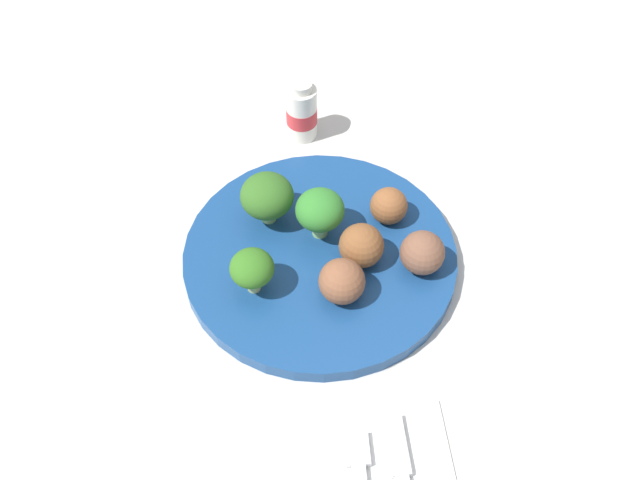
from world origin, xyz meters
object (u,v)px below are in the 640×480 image
broccoli_floret_back_left (267,196)px  broccoli_floret_center (252,269)px  plate (320,257)px  meatball_front_right (361,246)px  broccoli_floret_mid_left (320,211)px  yogurt_bottle (302,112)px  meatball_center (389,206)px  meatball_mid_right (422,253)px  meatball_back_left (342,281)px

broccoli_floret_back_left → broccoli_floret_center: size_ratio=1.16×
plate → meatball_front_right: bearing=-115.5°
broccoli_floret_mid_left → yogurt_bottle: size_ratio=0.73×
broccoli_floret_mid_left → meatball_front_right: size_ratio=1.25×
plate → meatball_front_right: 0.05m
plate → broccoli_floret_back_left: size_ratio=4.82×
meatball_front_right → meatball_center: bearing=-41.6°
broccoli_floret_back_left → meatball_mid_right: bearing=-124.9°
broccoli_floret_back_left → meatball_back_left: 0.12m
meatball_back_left → yogurt_bottle: 0.25m
plate → meatball_center: meatball_center is taller
plate → meatball_center: bearing=-70.0°
broccoli_floret_back_left → meatball_front_right: broccoli_floret_back_left is taller
meatball_front_right → meatball_mid_right: same height
broccoli_floret_center → yogurt_bottle: (0.22, -0.09, -0.01)m
broccoli_floret_back_left → meatball_center: bearing=-102.4°
meatball_center → broccoli_floret_mid_left: bearing=93.3°
broccoli_floret_center → broccoli_floret_back_left: bearing=-19.4°
broccoli_floret_back_left → meatball_front_right: bearing=-132.4°
yogurt_bottle → broccoli_floret_center: bearing=156.9°
broccoli_floret_mid_left → meatball_center: (0.00, -0.07, -0.02)m
plate → broccoli_floret_mid_left: 0.05m
broccoli_floret_mid_left → meatball_back_left: (-0.08, -0.00, -0.01)m
meatball_center → meatball_front_right: bearing=138.4°
meatball_center → yogurt_bottle: bearing=19.8°
broccoli_floret_mid_left → yogurt_bottle: 0.17m
broccoli_floret_back_left → broccoli_floret_mid_left: bearing=-122.7°
meatball_center → broccoli_floret_center: bearing=110.9°
broccoli_floret_center → yogurt_bottle: yogurt_bottle is taller
broccoli_floret_center → meatball_front_right: broccoli_floret_center is taller
plate → broccoli_floret_center: size_ratio=5.59×
meatball_center → meatball_mid_right: 0.07m
yogurt_bottle → broccoli_floret_mid_left: bearing=174.6°
meatball_front_right → meatball_back_left: same height
broccoli_floret_mid_left → broccoli_floret_center: 0.10m
meatball_back_left → meatball_center: bearing=-39.9°
broccoli_floret_center → meatball_front_right: (0.01, -0.11, -0.01)m
broccoli_floret_back_left → yogurt_bottle: (0.14, -0.06, -0.02)m
meatball_back_left → meatball_mid_right: (0.02, -0.09, -0.00)m
meatball_front_right → yogurt_bottle: bearing=4.5°
meatball_center → meatball_back_left: size_ratio=0.87×
meatball_front_right → broccoli_floret_back_left: bearing=47.6°
meatball_center → meatball_front_right: (-0.05, 0.04, 0.00)m
plate → meatball_center: 0.09m
meatball_center → meatball_mid_right: bearing=-168.1°
broccoli_floret_center → meatball_center: broccoli_floret_center is taller
meatball_mid_right → broccoli_floret_center: bearing=86.4°
broccoli_floret_back_left → yogurt_bottle: size_ratio=0.75×
meatball_center → meatball_back_left: 0.11m
meatball_mid_right → meatball_back_left: bearing=100.8°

